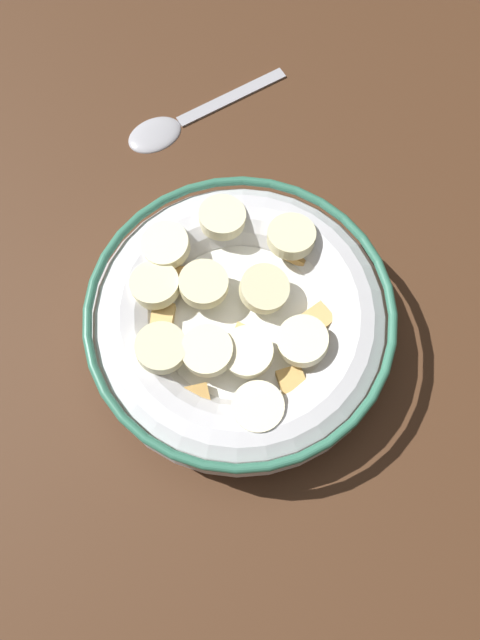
% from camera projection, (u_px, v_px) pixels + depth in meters
% --- Properties ---
extents(ground_plane, '(1.37, 1.37, 0.02)m').
position_uv_depth(ground_plane, '(240.00, 339.00, 0.43)').
color(ground_plane, '#472B19').
extents(cereal_bowl, '(0.20, 0.20, 0.06)m').
position_uv_depth(cereal_bowl, '(239.00, 322.00, 0.39)').
color(cereal_bowl, silver).
rests_on(cereal_bowl, ground_plane).
extents(spoon, '(0.07, 0.14, 0.01)m').
position_uv_depth(spoon, '(173.00, 123.00, 0.47)').
color(spoon, '#A5A5AD').
rests_on(spoon, ground_plane).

